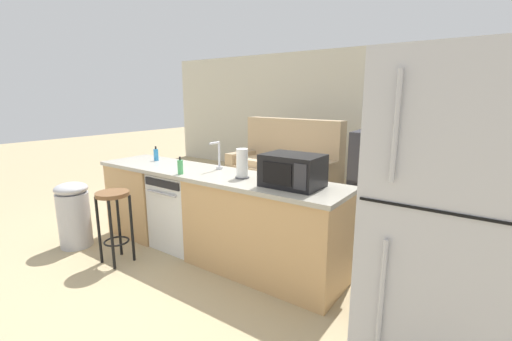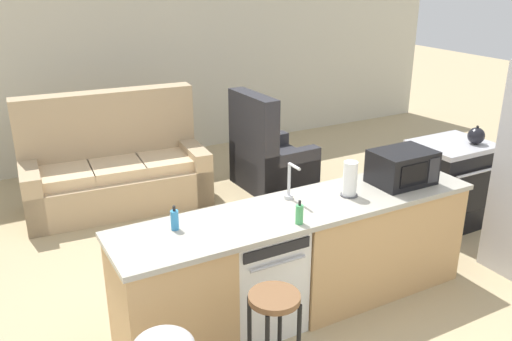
% 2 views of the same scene
% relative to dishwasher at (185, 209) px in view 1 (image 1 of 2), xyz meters
% --- Properties ---
extents(ground_plane, '(24.00, 24.00, 0.00)m').
position_rel_dishwasher_xyz_m(ground_plane, '(0.25, 0.00, -0.42)').
color(ground_plane, tan).
extents(wall_back, '(10.00, 0.06, 2.60)m').
position_rel_dishwasher_xyz_m(wall_back, '(0.55, 4.20, 0.88)').
color(wall_back, beige).
rests_on(wall_back, ground_plane).
extents(kitchen_counter, '(2.94, 0.66, 0.90)m').
position_rel_dishwasher_xyz_m(kitchen_counter, '(0.49, 0.00, -0.00)').
color(kitchen_counter, tan).
rests_on(kitchen_counter, ground_plane).
extents(dishwasher, '(0.58, 0.61, 0.84)m').
position_rel_dishwasher_xyz_m(dishwasher, '(0.00, 0.00, 0.00)').
color(dishwasher, white).
rests_on(dishwasher, ground_plane).
extents(stove_range, '(0.76, 0.68, 0.90)m').
position_rel_dishwasher_xyz_m(stove_range, '(2.60, 0.55, 0.03)').
color(stove_range, black).
rests_on(stove_range, ground_plane).
extents(refrigerator, '(0.72, 0.73, 1.88)m').
position_rel_dishwasher_xyz_m(refrigerator, '(2.60, -0.55, 0.52)').
color(refrigerator, '#B7B7BC').
rests_on(refrigerator, ground_plane).
extents(microwave, '(0.50, 0.37, 0.28)m').
position_rel_dishwasher_xyz_m(microwave, '(1.37, -0.00, 0.62)').
color(microwave, black).
rests_on(microwave, kitchen_counter).
extents(sink_faucet, '(0.07, 0.18, 0.30)m').
position_rel_dishwasher_xyz_m(sink_faucet, '(0.38, 0.16, 0.61)').
color(sink_faucet, silver).
rests_on(sink_faucet, kitchen_counter).
extents(paper_towel_roll, '(0.14, 0.14, 0.28)m').
position_rel_dishwasher_xyz_m(paper_towel_roll, '(0.83, -0.01, 0.62)').
color(paper_towel_roll, '#4C4C51').
rests_on(paper_towel_roll, kitchen_counter).
extents(soap_bottle, '(0.06, 0.06, 0.18)m').
position_rel_dishwasher_xyz_m(soap_bottle, '(0.22, -0.23, 0.55)').
color(soap_bottle, '#4CB266').
rests_on(soap_bottle, kitchen_counter).
extents(dish_soap_bottle, '(0.06, 0.06, 0.18)m').
position_rel_dishwasher_xyz_m(dish_soap_bottle, '(-0.58, 0.11, 0.55)').
color(dish_soap_bottle, '#338CCC').
rests_on(dish_soap_bottle, kitchen_counter).
extents(kettle, '(0.21, 0.17, 0.19)m').
position_rel_dishwasher_xyz_m(kettle, '(2.77, 0.42, 0.56)').
color(kettle, black).
rests_on(kettle, stove_range).
extents(bar_stool, '(0.32, 0.32, 0.74)m').
position_rel_dishwasher_xyz_m(bar_stool, '(-0.26, -0.70, 0.11)').
color(bar_stool, brown).
rests_on(bar_stool, ground_plane).
extents(trash_bin, '(0.35, 0.35, 0.74)m').
position_rel_dishwasher_xyz_m(trash_bin, '(-0.98, -0.74, -0.04)').
color(trash_bin, '#B7B7BC').
rests_on(trash_bin, ground_plane).
extents(couch, '(2.06, 1.05, 1.27)m').
position_rel_dishwasher_xyz_m(couch, '(-0.33, 2.78, -0.03)').
color(couch, tan).
rests_on(couch, ground_plane).
extents(armchair, '(0.83, 0.88, 1.20)m').
position_rel_dishwasher_xyz_m(armchair, '(1.44, 2.33, -0.07)').
color(armchair, '#2D2D33').
rests_on(armchair, ground_plane).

